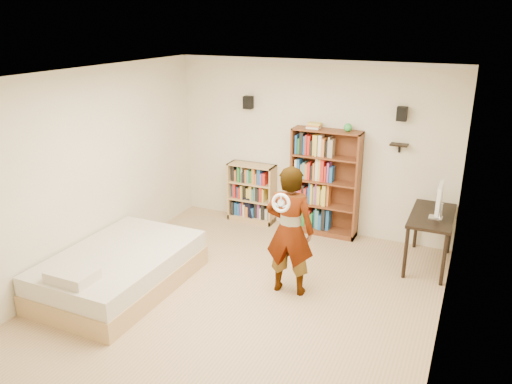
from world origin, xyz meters
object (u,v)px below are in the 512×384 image
tall_bookshelf (325,183)px  low_bookshelf (252,193)px  daybed (120,265)px  computer_desk (429,240)px  person (290,231)px

tall_bookshelf → low_bookshelf: (-1.26, 0.01, -0.35)m
tall_bookshelf → daybed: 3.33m
daybed → low_bookshelf: bearing=78.0°
computer_desk → tall_bookshelf: bearing=164.8°
tall_bookshelf → computer_desk: bearing=-15.2°
tall_bookshelf → person: (0.15, -1.92, -0.02)m
person → computer_desk: bearing=-141.4°
tall_bookshelf → computer_desk: tall_bookshelf is taller
low_bookshelf → daybed: 2.79m
daybed → tall_bookshelf: bearing=55.9°
tall_bookshelf → computer_desk: 1.78m
low_bookshelf → person: size_ratio=0.60×
low_bookshelf → person: person is taller
person → daybed: bearing=16.5°
computer_desk → daybed: bearing=-147.1°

